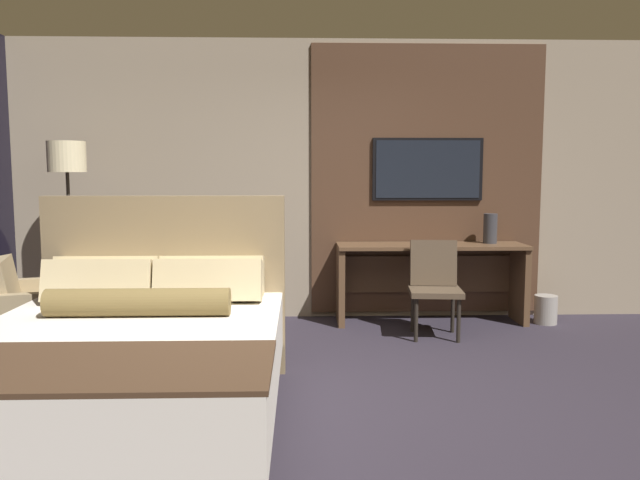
{
  "coord_description": "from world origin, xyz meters",
  "views": [
    {
      "loc": [
        -0.12,
        -3.75,
        1.47
      ],
      "look_at": [
        0.03,
        1.01,
        0.96
      ],
      "focal_mm": 35.0,
      "sensor_mm": 36.0,
      "label": 1
    }
  ],
  "objects_px": {
    "armchair_by_window": "(44,321)",
    "vase_tall": "(490,228)",
    "bed": "(130,366)",
    "tv": "(428,169)",
    "floor_lamp": "(67,172)",
    "desk_chair": "(434,280)",
    "desk": "(430,269)",
    "waste_bin": "(546,309)"
  },
  "relations": [
    {
      "from": "floor_lamp",
      "to": "vase_tall",
      "type": "relative_size",
      "value": 5.98
    },
    {
      "from": "tv",
      "to": "vase_tall",
      "type": "relative_size",
      "value": 3.77
    },
    {
      "from": "desk_chair",
      "to": "floor_lamp",
      "type": "xyz_separation_m",
      "value": [
        -3.35,
        0.24,
        0.98
      ]
    },
    {
      "from": "vase_tall",
      "to": "waste_bin",
      "type": "height_order",
      "value": "vase_tall"
    },
    {
      "from": "desk_chair",
      "to": "waste_bin",
      "type": "bearing_deg",
      "value": 23.25
    },
    {
      "from": "desk",
      "to": "vase_tall",
      "type": "bearing_deg",
      "value": 2.3
    },
    {
      "from": "desk",
      "to": "floor_lamp",
      "type": "bearing_deg",
      "value": -175.4
    },
    {
      "from": "waste_bin",
      "to": "floor_lamp",
      "type": "bearing_deg",
      "value": -178.16
    },
    {
      "from": "tv",
      "to": "waste_bin",
      "type": "relative_size",
      "value": 3.97
    },
    {
      "from": "desk",
      "to": "armchair_by_window",
      "type": "bearing_deg",
      "value": -163.07
    },
    {
      "from": "armchair_by_window",
      "to": "waste_bin",
      "type": "bearing_deg",
      "value": -95.87
    },
    {
      "from": "desk_chair",
      "to": "waste_bin",
      "type": "distance_m",
      "value": 1.3
    },
    {
      "from": "desk",
      "to": "tv",
      "type": "distance_m",
      "value": 1.0
    },
    {
      "from": "bed",
      "to": "desk",
      "type": "relative_size",
      "value": 1.2
    },
    {
      "from": "desk_chair",
      "to": "vase_tall",
      "type": "distance_m",
      "value": 0.95
    },
    {
      "from": "tv",
      "to": "desk",
      "type": "bearing_deg",
      "value": -90.0
    },
    {
      "from": "tv",
      "to": "waste_bin",
      "type": "xyz_separation_m",
      "value": [
        1.13,
        -0.33,
        -1.37
      ]
    },
    {
      "from": "bed",
      "to": "desk",
      "type": "distance_m",
      "value": 3.41
    },
    {
      "from": "vase_tall",
      "to": "waste_bin",
      "type": "relative_size",
      "value": 1.05
    },
    {
      "from": "vase_tall",
      "to": "bed",
      "type": "bearing_deg",
      "value": -138.01
    },
    {
      "from": "desk",
      "to": "desk_chair",
      "type": "distance_m",
      "value": 0.52
    },
    {
      "from": "floor_lamp",
      "to": "desk_chair",
      "type": "bearing_deg",
      "value": -4.05
    },
    {
      "from": "desk_chair",
      "to": "waste_bin",
      "type": "xyz_separation_m",
      "value": [
        1.19,
        0.38,
        -0.37
      ]
    },
    {
      "from": "bed",
      "to": "vase_tall",
      "type": "bearing_deg",
      "value": 41.99
    },
    {
      "from": "tv",
      "to": "armchair_by_window",
      "type": "relative_size",
      "value": 1.1
    },
    {
      "from": "tv",
      "to": "vase_tall",
      "type": "distance_m",
      "value": 0.86
    },
    {
      "from": "desk_chair",
      "to": "desk",
      "type": "bearing_deg",
      "value": 88.22
    },
    {
      "from": "bed",
      "to": "tv",
      "type": "bearing_deg",
      "value": 50.58
    },
    {
      "from": "desk",
      "to": "floor_lamp",
      "type": "xyz_separation_m",
      "value": [
        -3.41,
        -0.27,
        0.95
      ]
    },
    {
      "from": "waste_bin",
      "to": "desk_chair",
      "type": "bearing_deg",
      "value": -162.18
    },
    {
      "from": "bed",
      "to": "tv",
      "type": "xyz_separation_m",
      "value": [
        2.26,
        2.75,
        1.14
      ]
    },
    {
      "from": "desk",
      "to": "armchair_by_window",
      "type": "relative_size",
      "value": 1.81
    },
    {
      "from": "desk",
      "to": "waste_bin",
      "type": "xyz_separation_m",
      "value": [
        1.13,
        -0.13,
        -0.39
      ]
    },
    {
      "from": "vase_tall",
      "to": "waste_bin",
      "type": "xyz_separation_m",
      "value": [
        0.53,
        -0.15,
        -0.79
      ]
    },
    {
      "from": "desk_chair",
      "to": "vase_tall",
      "type": "height_order",
      "value": "vase_tall"
    },
    {
      "from": "floor_lamp",
      "to": "vase_tall",
      "type": "distance_m",
      "value": 4.06
    },
    {
      "from": "desk",
      "to": "vase_tall",
      "type": "relative_size",
      "value": 6.25
    },
    {
      "from": "armchair_by_window",
      "to": "vase_tall",
      "type": "height_order",
      "value": "vase_tall"
    },
    {
      "from": "desk_chair",
      "to": "vase_tall",
      "type": "relative_size",
      "value": 2.93
    },
    {
      "from": "armchair_by_window",
      "to": "vase_tall",
      "type": "distance_m",
      "value": 4.16
    },
    {
      "from": "desk",
      "to": "desk_chair",
      "type": "bearing_deg",
      "value": -97.21
    },
    {
      "from": "tv",
      "to": "waste_bin",
      "type": "height_order",
      "value": "tv"
    }
  ]
}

